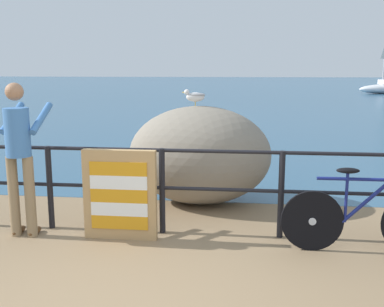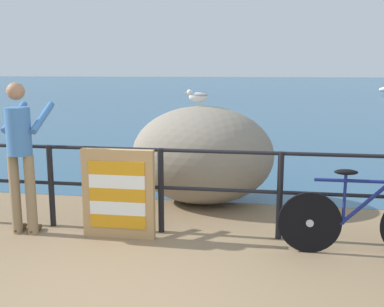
{
  "view_description": "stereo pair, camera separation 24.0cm",
  "coord_description": "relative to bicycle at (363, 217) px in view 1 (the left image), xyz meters",
  "views": [
    {
      "loc": [
        0.94,
        -3.31,
        1.94
      ],
      "look_at": [
        0.31,
        2.21,
        0.89
      ],
      "focal_mm": 42.59,
      "sensor_mm": 36.0,
      "label": 1
    },
    {
      "loc": [
        1.18,
        -3.27,
        1.94
      ],
      "look_at": [
        0.31,
        2.21,
        0.89
      ],
      "focal_mm": 42.59,
      "sensor_mm": 36.0,
      "label": 2
    }
  ],
  "objects": [
    {
      "name": "folded_deckchair_stack",
      "position": [
        -2.66,
        0.1,
        0.13
      ],
      "size": [
        0.84,
        0.1,
        1.04
      ],
      "color": "tan",
      "rests_on": "ground_plane"
    },
    {
      "name": "bicycle",
      "position": [
        0.0,
        0.0,
        0.0
      ],
      "size": [
        1.7,
        0.48,
        0.92
      ],
      "rotation": [
        0.0,
        0.0,
        0.01
      ],
      "color": "black",
      "rests_on": "ground_plane"
    },
    {
      "name": "promenade_railing",
      "position": [
        -2.21,
        0.35,
        0.25
      ],
      "size": [
        8.37,
        0.07,
        1.02
      ],
      "color": "black",
      "rests_on": "ground_plane"
    },
    {
      "name": "person_at_railing",
      "position": [
        -3.81,
        0.07,
        0.6
      ],
      "size": [
        0.45,
        0.64,
        1.78
      ],
      "rotation": [
        0.0,
        0.0,
        1.55
      ],
      "color": "#8C7251",
      "rests_on": "ground_plane"
    },
    {
      "name": "sea_surface",
      "position": [
        -2.21,
        46.66,
        -0.39
      ],
      "size": [
        120.0,
        90.0,
        0.01
      ],
      "primitive_type": "cube",
      "color": "#2D5675",
      "rests_on": "ground_plane"
    },
    {
      "name": "seagull",
      "position": [
        -1.97,
        1.64,
        1.16
      ],
      "size": [
        0.34,
        0.14,
        0.23
      ],
      "rotation": [
        0.0,
        0.0,
        3.23
      ],
      "color": "gold",
      "rests_on": "breakwater_boulder_main"
    },
    {
      "name": "breakwater_boulder_main",
      "position": [
        -1.89,
        1.63,
        0.31
      ],
      "size": [
        2.04,
        1.51,
        1.41
      ],
      "color": "gray",
      "rests_on": "ground"
    },
    {
      "name": "ground_plane",
      "position": [
        -2.21,
        18.54,
        -0.44
      ],
      "size": [
        120.0,
        120.0,
        0.1
      ],
      "primitive_type": "cube",
      "color": "#846B4C"
    }
  ]
}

